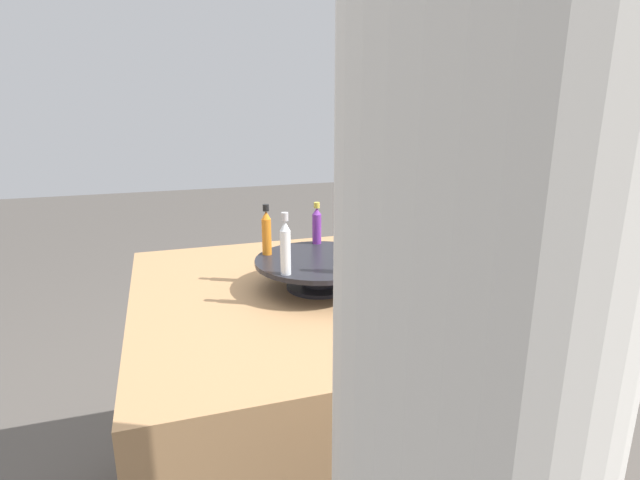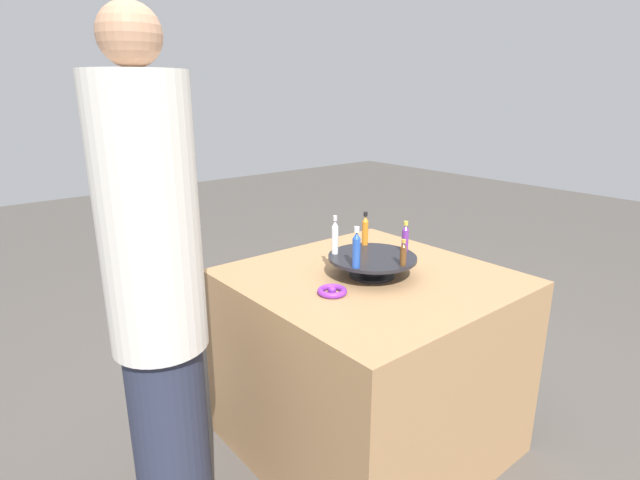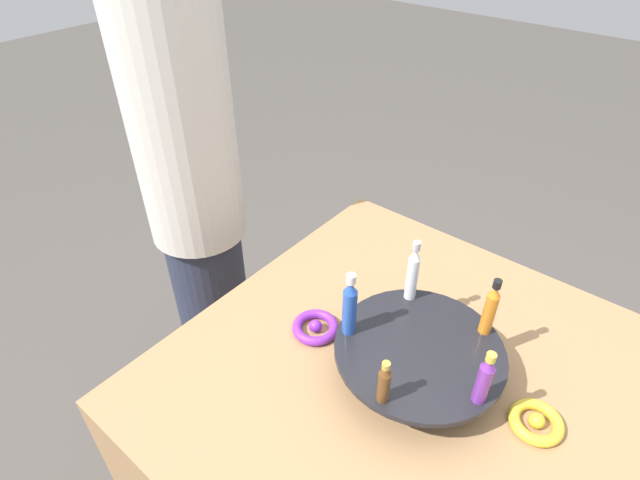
{
  "view_description": "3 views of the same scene",
  "coord_description": "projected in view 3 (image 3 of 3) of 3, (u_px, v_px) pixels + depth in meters",
  "views": [
    {
      "loc": [
        -0.37,
        -1.16,
        1.21
      ],
      "look_at": [
        -0.0,
        -0.01,
        0.87
      ],
      "focal_mm": 28.0,
      "sensor_mm": 36.0,
      "label": 1
    },
    {
      "loc": [
        1.23,
        -1.27,
        1.41
      ],
      "look_at": [
        -0.03,
        -0.23,
        0.92
      ],
      "focal_mm": 28.0,
      "sensor_mm": 36.0,
      "label": 2
    },
    {
      "loc": [
        0.62,
        0.26,
        1.56
      ],
      "look_at": [
        -0.03,
        -0.27,
        0.93
      ],
      "focal_mm": 28.0,
      "sensor_mm": 36.0,
      "label": 3
    }
  ],
  "objects": [
    {
      "name": "ribbon_bow_purple",
      "position": [
        315.0,
        327.0,
        1.09
      ],
      "size": [
        0.1,
        0.1,
        0.03
      ],
      "color": "purple",
      "rests_on": "party_table"
    },
    {
      "name": "person_figure",
      "position": [
        193.0,
        190.0,
        1.41
      ],
      "size": [
        0.28,
        0.28,
        1.62
      ],
      "rotation": [
        0.0,
        0.0,
        1.45
      ],
      "color": "#282D42",
      "rests_on": "ground_plane"
    },
    {
      "name": "bottle_brown",
      "position": [
        384.0,
        383.0,
        0.84
      ],
      "size": [
        0.02,
        0.02,
        0.1
      ],
      "color": "brown",
      "rests_on": "display_stand"
    },
    {
      "name": "ribbon_bow_gold",
      "position": [
        536.0,
        422.0,
        0.91
      ],
      "size": [
        0.1,
        0.1,
        0.03
      ],
      "color": "gold",
      "rests_on": "party_table"
    },
    {
      "name": "bottle_purple",
      "position": [
        484.0,
        379.0,
        0.83
      ],
      "size": [
        0.03,
        0.03,
        0.12
      ],
      "color": "#702D93",
      "rests_on": "display_stand"
    },
    {
      "name": "party_table",
      "position": [
        398.0,
        468.0,
        1.23
      ],
      "size": [
        0.94,
        0.94,
        0.74
      ],
      "color": "#9E754C",
      "rests_on": "ground_plane"
    },
    {
      "name": "bottle_blue",
      "position": [
        350.0,
        306.0,
        0.95
      ],
      "size": [
        0.03,
        0.03,
        0.15
      ],
      "color": "#234CAD",
      "rests_on": "display_stand"
    },
    {
      "name": "display_stand",
      "position": [
        418.0,
        356.0,
        0.97
      ],
      "size": [
        0.33,
        0.33,
        0.08
      ],
      "color": "black",
      "rests_on": "party_table"
    },
    {
      "name": "bottle_clear",
      "position": [
        413.0,
        273.0,
        1.03
      ],
      "size": [
        0.02,
        0.02,
        0.15
      ],
      "color": "silver",
      "rests_on": "display_stand"
    },
    {
      "name": "bottle_orange",
      "position": [
        490.0,
        309.0,
        0.96
      ],
      "size": [
        0.02,
        0.02,
        0.13
      ],
      "color": "orange",
      "rests_on": "display_stand"
    }
  ]
}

